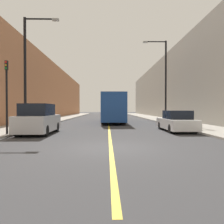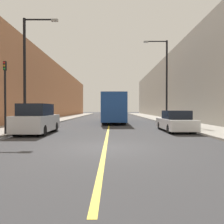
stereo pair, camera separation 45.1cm
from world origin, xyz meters
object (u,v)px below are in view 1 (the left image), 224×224
street_lamp_left (28,66)px  pedestrian (23,117)px  bus (113,108)px  parked_suv_left (38,120)px  car_right_near (176,122)px  street_lamp_right (164,77)px  traffic_light (7,94)px

street_lamp_left → pedestrian: 4.29m
bus → street_lamp_left: size_ratio=1.36×
parked_suv_left → car_right_near: bearing=9.0°
car_right_near → street_lamp_left: street_lamp_left is taller
street_lamp_right → car_right_near: bearing=-98.2°
parked_suv_left → traffic_light: 2.50m
car_right_near → street_lamp_right: size_ratio=0.52×
street_lamp_right → traffic_light: street_lamp_right is taller
parked_suv_left → street_lamp_right: bearing=41.3°
street_lamp_left → bus: bearing=56.7°
street_lamp_right → traffic_light: bearing=-139.1°
pedestrian → parked_suv_left: bearing=-56.4°
parked_suv_left → traffic_light: (-1.50, -1.19, 1.60)m
bus → pedestrian: bus is taller
parked_suv_left → street_lamp_left: size_ratio=0.53×
car_right_near → traffic_light: size_ratio=1.06×
parked_suv_left → pedestrian: parked_suv_left is taller
bus → traffic_light: 14.84m
street_lamp_left → street_lamp_right: size_ratio=0.93×
street_lamp_left → traffic_light: 3.96m
parked_suv_left → street_lamp_left: bearing=124.4°
parked_suv_left → traffic_light: size_ratio=1.01×
parked_suv_left → traffic_light: traffic_light is taller
street_lamp_left → street_lamp_right: bearing=31.4°
bus → street_lamp_left: street_lamp_left is taller
parked_suv_left → pedestrian: size_ratio=2.60×
car_right_near → pedestrian: (-12.05, 2.13, 0.32)m
bus → traffic_light: bearing=-116.8°
car_right_near → pedestrian: size_ratio=2.74×
car_right_near → street_lamp_left: (-11.01, 0.50, 4.14)m
street_lamp_left → street_lamp_right: (12.15, 7.42, 0.34)m
street_lamp_left → street_lamp_right: street_lamp_right is taller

